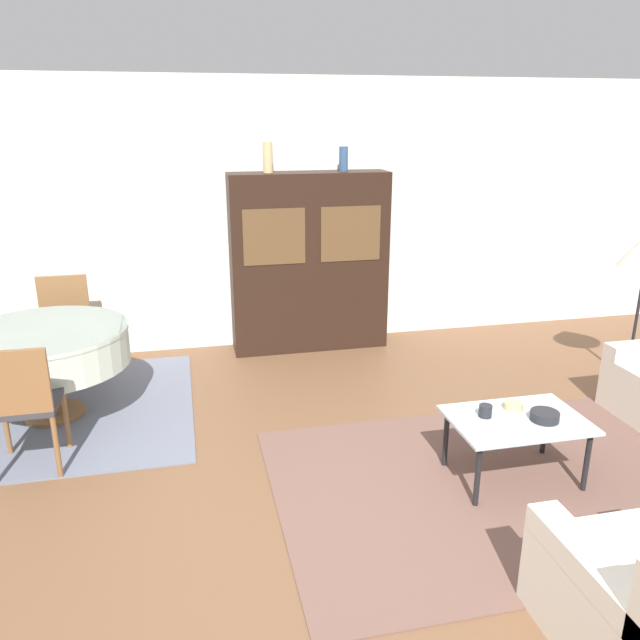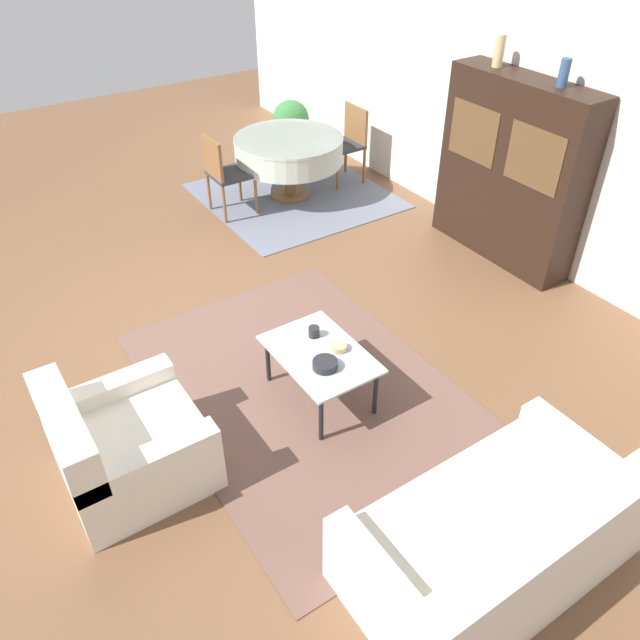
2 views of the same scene
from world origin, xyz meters
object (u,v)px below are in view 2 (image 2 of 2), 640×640
at_px(armchair, 124,446).
at_px(coffee_table, 320,358).
at_px(cup, 314,332).
at_px(vase_short, 564,73).
at_px(display_cabinet, 511,172).
at_px(bowl_small, 338,347).
at_px(couch, 499,541).
at_px(dining_chair_near, 224,170).
at_px(dining_table, 289,150).
at_px(potted_plant, 291,122).
at_px(vase_tall, 499,51).
at_px(bowl, 325,364).
at_px(dining_chair_far, 348,139).

distance_m(armchair, coffee_table, 1.51).
distance_m(cup, vase_short, 3.08).
bearing_deg(display_cabinet, bowl_small, -72.08).
relative_size(couch, dining_chair_near, 1.85).
xyz_separation_m(dining_table, potted_plant, (-1.37, 0.86, -0.23)).
distance_m(display_cabinet, dining_table, 2.63).
xyz_separation_m(display_cabinet, vase_short, (0.35, 0.00, 1.02)).
bearing_deg(vase_short, coffee_table, -80.54).
height_order(display_cabinet, vase_tall, vase_tall).
bearing_deg(cup, bowl_small, 14.28).
height_order(armchair, potted_plant, armchair).
height_order(dining_chair_near, vase_tall, vase_tall).
bearing_deg(display_cabinet, vase_short, 0.15).
bearing_deg(bowl, armchair, -98.81).
height_order(cup, potted_plant, potted_plant).
bearing_deg(potted_plant, cup, -29.25).
relative_size(dining_table, cup, 14.90).
height_order(coffee_table, display_cabinet, display_cabinet).
bearing_deg(coffee_table, dining_table, 152.51).
bearing_deg(couch, coffee_table, 91.07).
bearing_deg(bowl, display_cabinet, 108.86).
xyz_separation_m(dining_chair_far, vase_tall, (1.96, 0.27, 1.41)).
bearing_deg(couch, dining_chair_far, 63.49).
distance_m(armchair, vase_tall, 4.73).
bearing_deg(vase_short, armchair, -84.69).
bearing_deg(dining_chair_far, potted_plant, 0.20).
distance_m(dining_chair_far, vase_tall, 2.43).
distance_m(dining_table, cup, 3.37).
bearing_deg(bowl_small, bowl, -59.41).
xyz_separation_m(display_cabinet, vase_tall, (-0.40, 0.00, 1.04)).
bearing_deg(cup, coffee_table, -20.54).
bearing_deg(armchair, couch, 39.54).
xyz_separation_m(dining_table, bowl, (3.33, -1.71, -0.12)).
distance_m(couch, coffee_table, 1.80).
distance_m(armchair, bowl, 1.47).
relative_size(cup, vase_tall, 0.30).
bearing_deg(vase_short, potted_plant, -176.11).
bearing_deg(armchair, dining_table, 134.55).
distance_m(couch, dining_chair_far, 5.55).
xyz_separation_m(coffee_table, dining_chair_far, (-3.17, 2.51, 0.14)).
bearing_deg(armchair, coffee_table, 87.51).
bearing_deg(potted_plant, vase_tall, 4.76).
bearing_deg(coffee_table, couch, 1.07).
height_order(dining_chair_far, potted_plant, dining_chair_far).
xyz_separation_m(bowl_small, vase_short, (-0.51, 2.65, 1.45)).
bearing_deg(coffee_table, display_cabinet, 106.28).
xyz_separation_m(dining_chair_near, bowl, (3.33, -0.85, -0.07)).
height_order(bowl, vase_short, vase_short).
distance_m(couch, cup, 2.00).
bearing_deg(coffee_table, cup, 159.46).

